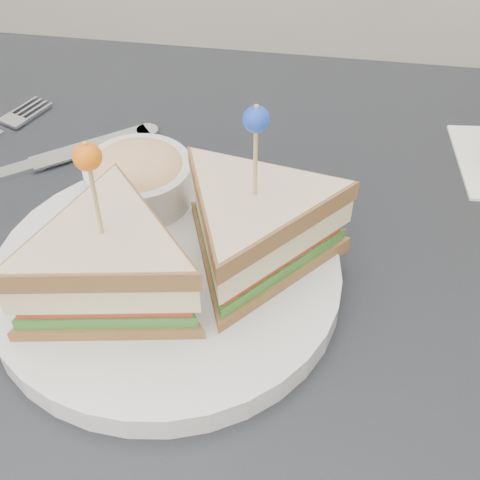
# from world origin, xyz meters

# --- Properties ---
(table) EXTENTS (0.80, 0.80, 0.75)m
(table) POSITION_xyz_m (0.00, 0.00, 0.67)
(table) COLOR black
(table) RESTS_ON ground
(plate_meal) EXTENTS (0.35, 0.35, 0.16)m
(plate_meal) POSITION_xyz_m (-0.04, 0.00, 0.79)
(plate_meal) COLOR silver
(plate_meal) RESTS_ON table
(cutlery_knife) EXTENTS (0.19, 0.15, 0.01)m
(cutlery_knife) POSITION_xyz_m (-0.21, 0.14, 0.75)
(cutlery_knife) COLOR white
(cutlery_knife) RESTS_ON table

